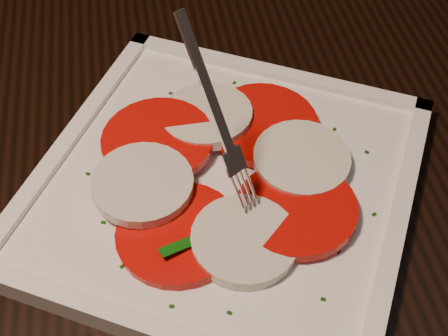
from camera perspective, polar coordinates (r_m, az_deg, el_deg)
The scene contains 4 objects.
table at distance 0.58m, azimuth 4.10°, elevation -13.07°, with size 1.27×0.91×0.75m.
plate at distance 0.53m, azimuth -0.00°, elevation -1.62°, with size 0.30×0.30×0.01m, color white.
caprese_salad at distance 0.51m, azimuth -0.01°, elevation -0.46°, with size 0.24×0.26×0.02m.
fork at distance 0.45m, azimuth -1.53°, elevation 5.60°, with size 0.03×0.08×0.14m, color white, non-canonical shape.
Camera 1 is at (-0.34, 0.02, 1.16)m, focal length 50.00 mm.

